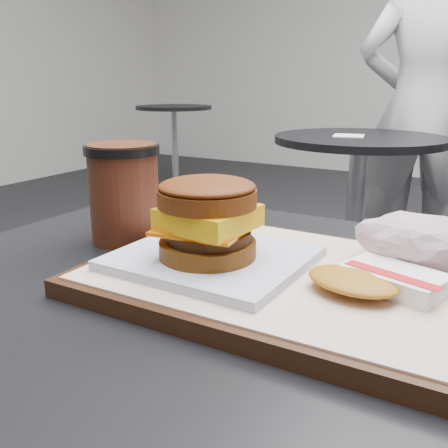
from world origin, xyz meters
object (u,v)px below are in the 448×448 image
Objects in this scene: serving_tray at (281,278)px; crumpled_wrapper at (416,240)px; customer_table at (256,443)px; hash_brown at (375,280)px; neighbor_table at (356,183)px; patron at (422,111)px; breakfast_sandwich at (209,228)px; coffee_cup at (124,189)px.

crumpled_wrapper is at bearing 34.32° from serving_tray.
hash_brown is (0.11, 0.01, 0.22)m from customer_table.
neighbor_table is 0.45× the size of patron.
crumpled_wrapper is (0.18, 0.11, -0.01)m from breakfast_sandwich.
patron is at bearing 95.17° from customer_table.
crumpled_wrapper is (0.11, 0.08, 0.04)m from serving_tray.
patron is (-0.21, 2.09, 0.05)m from serving_tray.
serving_tray is 0.51× the size of neighbor_table.
customer_table is 6.26× the size of coffee_cup.
hash_brown is at bearing -74.26° from neighbor_table.
hash_brown is at bearing 84.02° from patron.
breakfast_sandwich is (-0.05, -0.01, 0.24)m from customer_table.
hash_brown is 1.08× the size of crumpled_wrapper.
neighbor_table is at bearing 94.47° from coffee_cup.
breakfast_sandwich is 0.17m from hash_brown.
patron is at bearing 89.02° from coffee_cup.
patron is (0.16, 0.46, 0.28)m from neighbor_table.
patron is (-0.14, 2.11, 0.00)m from breakfast_sandwich.
serving_tray reaches higher than neighbor_table.
hash_brown is at bearing 6.68° from breakfast_sandwich.
coffee_cup is (-0.34, 0.05, 0.04)m from hash_brown.
hash_brown reaches higher than neighbor_table.
serving_tray is 0.10m from hash_brown.
breakfast_sandwich is at bearing -150.34° from crumpled_wrapper.
customer_table is at bearing -173.48° from hash_brown.
breakfast_sandwich is 0.18m from coffee_cup.
serving_tray is 1.97× the size of breakfast_sandwich.
neighbor_table is at bearing 100.10° from breakfast_sandwich.
hash_brown is 0.34m from coffee_cup.
crumpled_wrapper reaches higher than hash_brown.
customer_table is at bearing -78.02° from neighbor_table.
hash_brown is at bearing -4.41° from serving_tray.
breakfast_sandwich is 0.21m from crumpled_wrapper.
coffee_cup is (-0.23, 0.06, 0.25)m from customer_table.
serving_tray is 2.97× the size of coffee_cup.
breakfast_sandwich is at bearing -172.99° from customer_table.
hash_brown reaches higher than customer_table.
patron is at bearing 98.21° from hash_brown.
crumpled_wrapper is at bearing 29.66° from breakfast_sandwich.
neighbor_table is (-0.37, 1.63, -0.23)m from serving_tray.
neighbor_table is at bearing 101.98° from customer_table.
customer_table is at bearing -127.08° from serving_tray.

